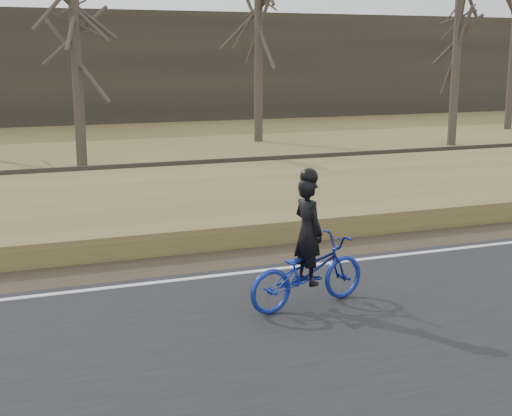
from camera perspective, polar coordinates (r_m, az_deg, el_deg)
name	(u,v)px	position (r m, az deg, el deg)	size (l,w,h in m)	color
ground	(287,275)	(12.21, 2.47, -5.39)	(120.00, 120.00, 0.00)	olive
road	(358,324)	(10.08, 8.13, -9.20)	(120.00, 6.00, 0.06)	black
edge_line	(282,268)	(12.37, 2.11, -4.84)	(120.00, 0.12, 0.01)	silver
shoulder	(261,256)	(13.27, 0.44, -3.84)	(120.00, 1.60, 0.04)	#473A2B
embankment	(213,212)	(15.97, -3.44, -0.36)	(120.00, 5.00, 0.44)	olive
ballast	(172,184)	(19.56, -6.76, 1.92)	(120.00, 3.00, 0.45)	slate
railroad	(171,173)	(19.51, -6.78, 2.80)	(120.00, 2.40, 0.29)	black
treeline_backdrop	(72,67)	(40.96, -14.49, 10.86)	(120.00, 4.00, 6.00)	#383328
cyclist	(308,263)	(10.43, 4.16, -4.44)	(2.06, 1.06, 2.05)	navy
bare_tree_near_left	(76,53)	(24.47, -14.18, 11.95)	(0.36, 0.36, 7.47)	#4D4238
bare_tree_center	(258,31)	(30.75, 0.20, 13.95)	(0.36, 0.36, 9.25)	#4D4238
bare_tree_right	(457,47)	(30.56, 15.77, 12.26)	(0.36, 0.36, 7.91)	#4D4238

